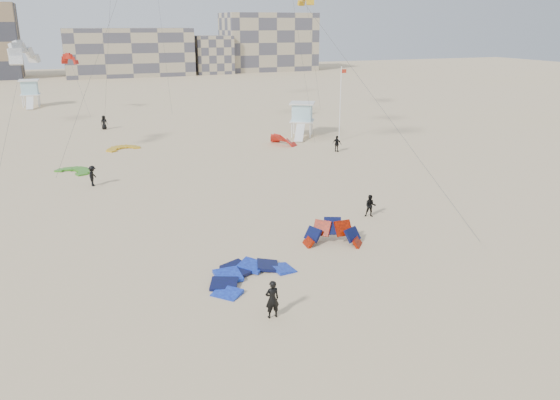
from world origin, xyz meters
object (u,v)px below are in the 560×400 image
object	(u,v)px
kite_ground_blue	(250,278)
kite_ground_orange	(333,244)
lifeguard_tower_near	(302,119)
kitesurfer_main	(272,299)

from	to	relation	value
kite_ground_blue	kite_ground_orange	world-z (taller)	kite_ground_orange
kite_ground_orange	lifeguard_tower_near	world-z (taller)	lifeguard_tower_near
kite_ground_blue	lifeguard_tower_near	bearing A→B (deg)	37.71
kite_ground_orange	kitesurfer_main	xyz separation A→B (m)	(-6.67, -6.99, 0.95)
kite_ground_blue	kite_ground_orange	bearing A→B (deg)	-1.67
kitesurfer_main	lifeguard_tower_near	distance (m)	43.64
kite_ground_blue	kitesurfer_main	world-z (taller)	kitesurfer_main
kite_ground_blue	kitesurfer_main	xyz separation A→B (m)	(-0.30, -4.29, 0.95)
kite_ground_orange	kite_ground_blue	bearing A→B (deg)	-134.42
lifeguard_tower_near	kite_ground_blue	bearing A→B (deg)	-88.17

